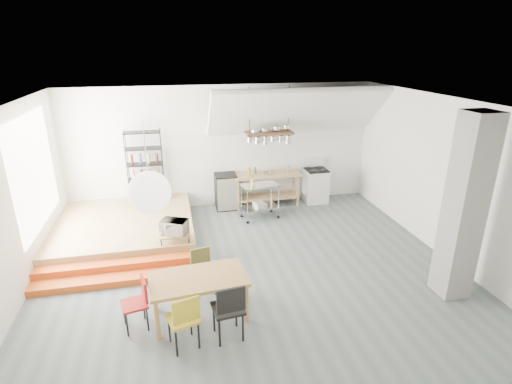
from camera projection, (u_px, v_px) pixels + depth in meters
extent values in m
plane|color=#546061|center=(250.00, 269.00, 7.83)|extent=(8.00, 8.00, 0.00)
cube|color=silver|center=(223.00, 147.00, 10.48)|extent=(8.00, 0.04, 3.20)
cube|color=silver|center=(8.00, 211.00, 6.46)|extent=(0.04, 7.00, 3.20)
cube|color=silver|center=(443.00, 178.00, 8.08)|extent=(0.04, 7.00, 3.20)
cube|color=white|center=(249.00, 104.00, 6.71)|extent=(8.00, 7.00, 0.02)
cube|color=white|center=(297.00, 112.00, 9.96)|extent=(4.40, 1.44, 1.32)
cube|color=white|center=(35.00, 172.00, 7.77)|extent=(0.02, 2.50, 2.20)
cube|color=#98784C|center=(125.00, 228.00, 9.08)|extent=(3.00, 3.00, 0.40)
cube|color=#C95017|center=(117.00, 280.00, 7.34)|extent=(3.00, 0.35, 0.13)
cube|color=#C95017|center=(118.00, 267.00, 7.64)|extent=(3.00, 0.35, 0.27)
cube|color=gray|center=(464.00, 208.00, 6.56)|extent=(0.50, 0.50, 3.20)
cube|color=#98784C|center=(267.00, 175.00, 10.63)|extent=(1.80, 0.60, 0.06)
cube|color=#98784C|center=(266.00, 197.00, 10.85)|extent=(1.70, 0.55, 0.04)
cube|color=#98784C|center=(293.00, 186.00, 11.15)|extent=(0.06, 0.06, 0.86)
cube|color=#98784C|center=(235.00, 190.00, 10.82)|extent=(0.06, 0.06, 0.86)
cube|color=#98784C|center=(298.00, 191.00, 10.75)|extent=(0.06, 0.06, 0.86)
cube|color=#98784C|center=(238.00, 196.00, 10.42)|extent=(0.06, 0.06, 0.86)
cube|color=white|center=(315.00, 186.00, 11.06)|extent=(0.60, 0.60, 0.90)
cube|color=black|center=(316.00, 170.00, 10.90)|extent=(0.58, 0.58, 0.03)
cube|color=white|center=(313.00, 162.00, 11.11)|extent=(0.60, 0.05, 0.25)
cylinder|color=black|center=(319.00, 167.00, 11.04)|extent=(0.18, 0.18, 0.02)
cylinder|color=black|center=(310.00, 168.00, 10.99)|extent=(0.18, 0.18, 0.02)
cylinder|color=black|center=(323.00, 170.00, 10.79)|extent=(0.18, 0.18, 0.02)
cylinder|color=black|center=(313.00, 171.00, 10.73)|extent=(0.18, 0.18, 0.02)
cube|color=#45291B|center=(269.00, 133.00, 10.04)|extent=(1.20, 0.50, 0.05)
cylinder|color=black|center=(249.00, 110.00, 9.74)|extent=(0.02, 0.02, 1.15)
cylinder|color=black|center=(289.00, 109.00, 9.94)|extent=(0.02, 0.02, 1.15)
cylinder|color=silver|center=(250.00, 140.00, 9.94)|extent=(0.16, 0.16, 0.12)
cylinder|color=silver|center=(258.00, 140.00, 9.99)|extent=(0.20, 0.20, 0.16)
cylinder|color=silver|center=(266.00, 140.00, 10.03)|extent=(0.16, 0.16, 0.20)
cylinder|color=silver|center=(273.00, 138.00, 10.06)|extent=(0.20, 0.20, 0.12)
cylinder|color=silver|center=(281.00, 139.00, 10.11)|extent=(0.16, 0.16, 0.16)
cylinder|color=silver|center=(288.00, 139.00, 10.15)|extent=(0.20, 0.20, 0.20)
cylinder|color=black|center=(163.00, 163.00, 10.15)|extent=(0.02, 0.02, 1.80)
cylinder|color=black|center=(128.00, 165.00, 9.98)|extent=(0.02, 0.02, 1.80)
cylinder|color=black|center=(163.00, 167.00, 9.82)|extent=(0.02, 0.02, 1.80)
cylinder|color=black|center=(127.00, 169.00, 9.65)|extent=(0.02, 0.02, 1.80)
cube|color=black|center=(148.00, 194.00, 10.16)|extent=(0.88, 0.38, 0.02)
cube|color=black|center=(147.00, 179.00, 10.02)|extent=(0.88, 0.38, 0.02)
cube|color=black|center=(145.00, 164.00, 9.88)|extent=(0.88, 0.38, 0.02)
cube|color=black|center=(143.00, 148.00, 9.74)|extent=(0.88, 0.38, 0.02)
cube|color=black|center=(142.00, 132.00, 9.61)|extent=(0.88, 0.38, 0.03)
cylinder|color=#388D48|center=(148.00, 189.00, 10.11)|extent=(0.07, 0.07, 0.24)
cylinder|color=#865F16|center=(146.00, 174.00, 9.97)|extent=(0.07, 0.07, 0.24)
cylinder|color=maroon|center=(144.00, 159.00, 9.83)|extent=(0.07, 0.07, 0.24)
cube|color=#98784C|center=(175.00, 234.00, 8.04)|extent=(0.60, 0.40, 0.03)
cylinder|color=black|center=(188.00, 233.00, 8.28)|extent=(0.02, 0.02, 0.13)
cylinder|color=black|center=(161.00, 235.00, 8.17)|extent=(0.02, 0.02, 0.13)
cylinder|color=black|center=(189.00, 240.00, 7.97)|extent=(0.02, 0.02, 0.13)
cylinder|color=black|center=(161.00, 243.00, 7.86)|extent=(0.02, 0.02, 0.13)
sphere|color=white|center=(150.00, 192.00, 5.55)|extent=(0.60, 0.60, 0.60)
cube|color=olive|center=(198.00, 279.00, 6.25)|extent=(1.57, 0.97, 0.06)
cube|color=olive|center=(235.00, 279.00, 6.88)|extent=(0.07, 0.07, 0.66)
cube|color=olive|center=(154.00, 293.00, 6.50)|extent=(0.07, 0.07, 0.66)
cube|color=olive|center=(246.00, 304.00, 6.24)|extent=(0.07, 0.07, 0.66)
cube|color=olive|center=(157.00, 320.00, 5.86)|extent=(0.07, 0.07, 0.66)
cube|color=#A7941C|center=(183.00, 319.00, 5.68)|extent=(0.51, 0.51, 0.04)
cube|color=#A7941C|center=(186.00, 311.00, 5.44)|extent=(0.39, 0.15, 0.36)
cylinder|color=black|center=(176.00, 343.00, 5.56)|extent=(0.03, 0.03, 0.46)
cylinder|color=black|center=(199.00, 335.00, 5.70)|extent=(0.03, 0.03, 0.46)
cylinder|color=black|center=(169.00, 329.00, 5.83)|extent=(0.03, 0.03, 0.46)
cylinder|color=black|center=(191.00, 322.00, 5.98)|extent=(0.03, 0.03, 0.46)
cube|color=black|center=(228.00, 308.00, 5.86)|extent=(0.49, 0.49, 0.04)
cube|color=black|center=(231.00, 300.00, 5.59)|extent=(0.42, 0.09, 0.38)
cylinder|color=black|center=(220.00, 333.00, 5.73)|extent=(0.03, 0.03, 0.48)
cylinder|color=black|center=(243.00, 327.00, 5.84)|extent=(0.03, 0.03, 0.48)
cylinder|color=black|center=(214.00, 318.00, 6.05)|extent=(0.03, 0.03, 0.48)
cylinder|color=black|center=(236.00, 313.00, 6.15)|extent=(0.03, 0.03, 0.48)
cube|color=brown|center=(204.00, 272.00, 6.94)|extent=(0.44, 0.44, 0.04)
cube|color=brown|center=(200.00, 256.00, 7.00)|extent=(0.35, 0.11, 0.32)
cylinder|color=black|center=(209.00, 276.00, 7.20)|extent=(0.03, 0.03, 0.40)
cylinder|color=black|center=(194.00, 280.00, 7.08)|extent=(0.03, 0.03, 0.40)
cylinder|color=black|center=(215.00, 285.00, 6.95)|extent=(0.03, 0.03, 0.40)
cylinder|color=black|center=(199.00, 289.00, 6.83)|extent=(0.03, 0.03, 0.40)
cube|color=#AF1A19|center=(134.00, 304.00, 6.06)|extent=(0.45, 0.45, 0.04)
cube|color=#AF1A19|center=(144.00, 288.00, 6.05)|extent=(0.11, 0.36, 0.33)
cylinder|color=black|center=(148.00, 319.00, 6.07)|extent=(0.03, 0.03, 0.41)
cylinder|color=black|center=(144.00, 308.00, 6.33)|extent=(0.03, 0.03, 0.41)
cylinder|color=black|center=(127.00, 325.00, 5.95)|extent=(0.03, 0.03, 0.41)
cylinder|color=black|center=(124.00, 313.00, 6.21)|extent=(0.03, 0.03, 0.41)
cube|color=silver|center=(260.00, 185.00, 9.83)|extent=(0.96, 0.64, 0.04)
cube|color=silver|center=(260.00, 207.00, 10.03)|extent=(0.96, 0.64, 0.03)
cylinder|color=silver|center=(271.00, 196.00, 10.32)|extent=(0.03, 0.03, 0.85)
sphere|color=black|center=(271.00, 211.00, 10.46)|extent=(0.08, 0.08, 0.08)
cylinder|color=silver|center=(241.00, 201.00, 10.02)|extent=(0.03, 0.03, 0.85)
sphere|color=black|center=(241.00, 216.00, 10.16)|extent=(0.08, 0.08, 0.08)
cylinder|color=silver|center=(279.00, 202.00, 9.94)|extent=(0.03, 0.03, 0.85)
sphere|color=black|center=(278.00, 217.00, 10.08)|extent=(0.08, 0.08, 0.08)
cylinder|color=silver|center=(248.00, 207.00, 9.64)|extent=(0.03, 0.03, 0.85)
sphere|color=black|center=(248.00, 222.00, 9.79)|extent=(0.08, 0.08, 0.08)
cube|color=black|center=(226.00, 191.00, 10.59)|extent=(0.55, 0.55, 0.94)
imported|color=beige|center=(174.00, 227.00, 7.98)|extent=(0.61, 0.53, 0.28)
imported|color=silver|center=(267.00, 173.00, 10.56)|extent=(0.19, 0.19, 0.05)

